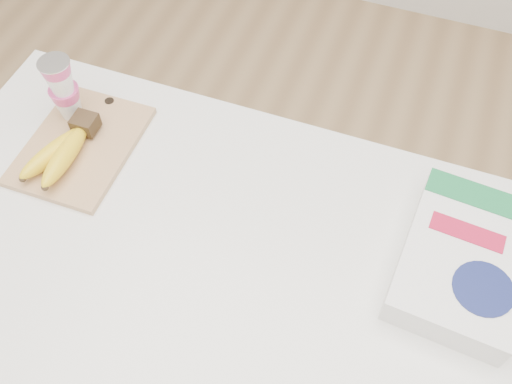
% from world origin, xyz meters
% --- Properties ---
extents(room, '(4.00, 4.00, 4.00)m').
position_xyz_m(room, '(0.00, 0.00, 1.35)').
color(room, tan).
rests_on(room, ground).
extents(table, '(1.14, 0.76, 0.86)m').
position_xyz_m(table, '(0.00, 0.00, 0.43)').
color(table, white).
rests_on(table, ground).
extents(cutting_board, '(0.21, 0.28, 0.01)m').
position_xyz_m(cutting_board, '(-0.32, 0.16, 0.86)').
color(cutting_board, tan).
rests_on(cutting_board, table).
extents(bananas, '(0.09, 0.20, 0.06)m').
position_xyz_m(bananas, '(-0.33, 0.12, 0.89)').
color(bananas, '#382816').
rests_on(bananas, cutting_board).
extents(yogurt_stack, '(0.07, 0.07, 0.15)m').
position_xyz_m(yogurt_stack, '(-0.37, 0.22, 0.95)').
color(yogurt_stack, white).
rests_on(yogurt_stack, cutting_board).
extents(cereal_box, '(0.22, 0.31, 0.07)m').
position_xyz_m(cereal_box, '(0.45, 0.15, 0.89)').
color(cereal_box, white).
rests_on(cereal_box, table).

